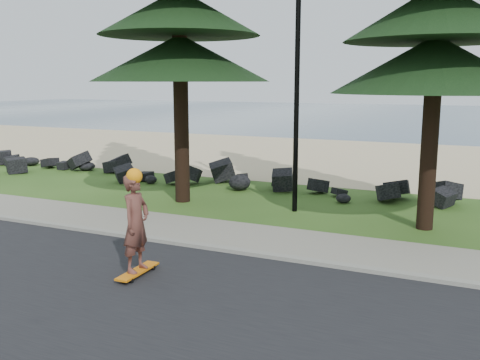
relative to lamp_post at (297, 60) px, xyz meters
The scene contains 9 objects.
ground 5.23m from the lamp_post, 90.00° to the right, with size 160.00×160.00×0.00m, color #2D5119.
road 8.74m from the lamp_post, 90.00° to the right, with size 160.00×7.00×0.02m, color black.
kerb 5.79m from the lamp_post, 90.00° to the right, with size 160.00×0.20×0.10m, color gray.
sidewalk 5.08m from the lamp_post, 90.00° to the right, with size 160.00×2.00×0.08m, color gray.
beach_sand 12.03m from the lamp_post, 90.00° to the left, with size 160.00×15.00×0.01m, color #CDB988.
ocean 47.98m from the lamp_post, 90.00° to the left, with size 160.00×58.00×0.01m, color #344C63.
seawall_boulders 4.78m from the lamp_post, 90.00° to the left, with size 60.00×2.40×1.10m, color black, non-canonical shape.
lamp_post is the anchor object (origin of this frame).
skateboarder 6.91m from the lamp_post, 99.22° to the right, with size 0.45×1.09×2.02m.
Camera 1 is at (4.66, -10.68, 3.55)m, focal length 40.00 mm.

